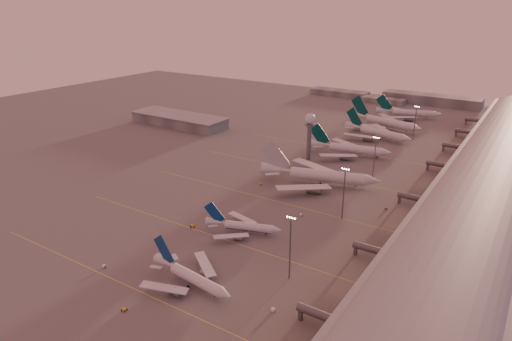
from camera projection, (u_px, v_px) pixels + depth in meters
The scene contains 26 objects.
ground at pixel (170, 235), 193.39m from camera, with size 700.00×700.00×0.00m, color #605E5E.
taxiway_markings at pixel (295, 205), 222.11m from camera, with size 180.00×185.25×0.02m.
terminal at pixel (490, 183), 221.27m from camera, with size 57.00×362.00×23.04m.
hangar at pixel (179, 120), 363.02m from camera, with size 82.00×27.00×8.50m.
radar_tower at pixel (310, 127), 277.80m from camera, with size 6.40×6.40×31.10m.
mast_a at pixel (290, 244), 159.03m from camera, with size 3.60×0.56×25.00m.
mast_b at pixel (344, 191), 203.78m from camera, with size 3.60×0.56×25.00m.
mast_c at pixel (375, 156), 249.55m from camera, with size 3.60×0.56×25.00m.
mast_d at pixel (415, 121), 321.30m from camera, with size 3.60×0.56×25.00m.
distant_horizon at pixel (401, 98), 446.21m from camera, with size 165.00×37.50×9.00m.
narrowbody_near at pixel (191, 278), 158.29m from camera, with size 37.75×29.98×14.77m.
narrowbody_mid at pixel (243, 227), 194.59m from camera, with size 32.64×25.60×13.24m.
widebody_white at pixel (320, 178), 244.99m from camera, with size 63.17×49.91×22.82m.
greentail_a at pixel (350, 150), 291.85m from camera, with size 52.56×42.05×19.27m.
greentail_b at pixel (377, 134), 327.38m from camera, with size 53.12×42.41×19.60m.
greentail_c at pixel (385, 124), 352.73m from camera, with size 61.32×48.95×22.66m.
greentail_d at pixel (408, 114), 384.23m from camera, with size 51.67×41.07×19.44m.
gsv_truck_a at pixel (105, 265), 169.39m from camera, with size 5.91×2.45×2.34m.
gsv_tug_near at pixel (124, 310), 146.30m from camera, with size 2.20×3.40×0.93m.
gsv_catering_a at pixel (274, 306), 145.33m from camera, with size 5.70×3.14×4.46m.
gsv_tug_mid at pixel (192, 226), 200.17m from camera, with size 4.57×4.25×1.13m.
gsv_truck_b at pixel (302, 214), 210.20m from camera, with size 6.35×4.07×2.42m.
gsv_truck_c at pixel (261, 183), 245.59m from camera, with size 5.78×3.14×2.21m.
gsv_catering_b at pixel (387, 206), 216.35m from camera, with size 5.34×3.40×4.05m.
gsv_truck_d at pixel (281, 151), 298.91m from camera, with size 3.60×5.70×2.16m.
gsv_tug_hangar at pixel (376, 157), 288.83m from camera, with size 4.45×3.32×1.14m.
Camera 1 is at (124.05, -123.88, 93.67)m, focal length 32.00 mm.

